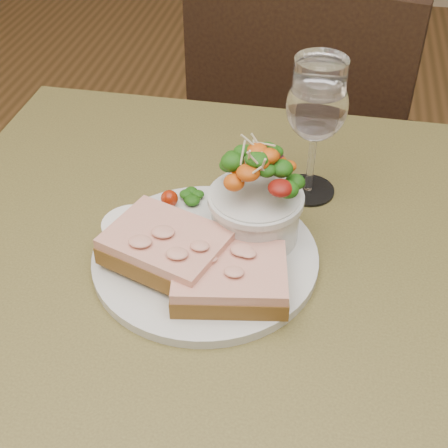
% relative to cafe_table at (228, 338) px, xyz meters
% --- Properties ---
extents(cafe_table, '(0.80, 0.80, 0.75)m').
position_rel_cafe_table_xyz_m(cafe_table, '(0.00, 0.00, 0.00)').
color(cafe_table, '#463F1E').
rests_on(cafe_table, ground).
extents(chair_far, '(0.50, 0.50, 0.90)m').
position_rel_cafe_table_xyz_m(chair_far, '(0.05, 0.72, -0.36)').
color(chair_far, black).
rests_on(chair_far, ground).
extents(dinner_plate, '(0.26, 0.26, 0.01)m').
position_rel_cafe_table_xyz_m(dinner_plate, '(-0.03, 0.03, 0.11)').
color(dinner_plate, silver).
rests_on(dinner_plate, cafe_table).
extents(sandwich_front, '(0.14, 0.11, 0.03)m').
position_rel_cafe_table_xyz_m(sandwich_front, '(0.01, -0.03, 0.13)').
color(sandwich_front, '#462612').
rests_on(sandwich_front, dinner_plate).
extents(sandwich_back, '(0.15, 0.13, 0.03)m').
position_rel_cafe_table_xyz_m(sandwich_back, '(-0.07, 0.00, 0.14)').
color(sandwich_back, '#462612').
rests_on(sandwich_back, dinner_plate).
extents(ramekin, '(0.06, 0.06, 0.04)m').
position_rel_cafe_table_xyz_m(ramekin, '(-0.12, 0.02, 0.13)').
color(ramekin, silver).
rests_on(ramekin, dinner_plate).
extents(salad_bowl, '(0.10, 0.10, 0.13)m').
position_rel_cafe_table_xyz_m(salad_bowl, '(0.02, 0.07, 0.17)').
color(salad_bowl, silver).
rests_on(salad_bowl, dinner_plate).
extents(garnish, '(0.05, 0.04, 0.02)m').
position_rel_cafe_table_xyz_m(garnish, '(-0.09, 0.11, 0.12)').
color(garnish, '#133B0A').
rests_on(garnish, dinner_plate).
extents(wine_glass, '(0.08, 0.08, 0.18)m').
position_rel_cafe_table_xyz_m(wine_glass, '(0.07, 0.18, 0.22)').
color(wine_glass, white).
rests_on(wine_glass, cafe_table).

